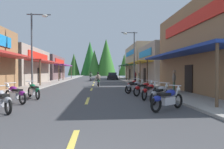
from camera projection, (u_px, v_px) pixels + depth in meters
name	position (u px, v px, depth m)	size (l,w,h in m)	color
ground	(94.00, 82.00, 29.37)	(9.39, 84.96, 0.10)	#424244
sidewalk_left	(56.00, 81.00, 28.93)	(2.51, 84.96, 0.12)	#9E9991
sidewalk_right	(132.00, 81.00, 29.81)	(2.51, 84.96, 0.12)	#9E9991
centerline_dashes	(95.00, 80.00, 33.57)	(0.16, 61.80, 0.01)	#E0C64C
storefront_left_middle	(16.00, 66.00, 24.39)	(7.80, 11.07, 4.62)	gray
storefront_left_far	(44.00, 68.00, 37.79)	(8.30, 11.89, 4.64)	brown
storefront_right_middle	(167.00, 64.00, 26.60)	(8.22, 9.28, 5.31)	gray
storefront_right_far	(146.00, 63.00, 38.96)	(8.47, 13.26, 6.89)	tan
streetlamp_left	(35.00, 41.00, 16.06)	(2.02, 0.30, 6.62)	#474C51
streetlamp_right	(132.00, 51.00, 23.26)	(2.02, 0.30, 6.54)	#474C51
motorcycle_parked_right_0	(167.00, 99.00, 7.82)	(1.84, 1.26, 1.04)	black
motorcycle_parked_right_1	(160.00, 94.00, 9.55)	(1.57, 1.60, 1.04)	black
motorcycle_parked_right_2	(150.00, 91.00, 11.02)	(1.43, 1.72, 1.04)	black
motorcycle_parked_right_3	(144.00, 88.00, 12.61)	(1.79, 1.34, 1.04)	black
motorcycle_parked_right_4	(135.00, 87.00, 14.06)	(1.82, 1.29, 1.04)	black
motorcycle_parked_right_5	(133.00, 85.00, 15.68)	(1.46, 1.70, 1.04)	black
motorcycle_parked_left_0	(2.00, 100.00, 7.51)	(1.54, 1.63, 1.04)	black
motorcycle_parked_left_1	(15.00, 94.00, 9.59)	(1.68, 1.48, 1.04)	black
motorcycle_parked_left_2	(34.00, 90.00, 11.29)	(1.32, 1.80, 1.04)	black
rider_cruising_lead	(98.00, 80.00, 20.39)	(0.60, 2.14, 1.57)	black
rider_cruising_trailing	(91.00, 77.00, 31.18)	(0.60, 2.14, 1.57)	black
pedestrian_by_shop	(139.00, 76.00, 28.00)	(0.34, 0.56, 1.66)	#3F593F
pedestrian_browsing	(174.00, 80.00, 13.09)	(0.40, 0.51, 1.72)	#3F593F
pedestrian_waiting	(135.00, 76.00, 26.41)	(0.41, 0.49, 1.72)	black
parked_car_curbside	(112.00, 76.00, 37.99)	(2.25, 4.39, 1.40)	black
treeline_backdrop	(97.00, 60.00, 72.48)	(24.51, 13.14, 13.91)	#315D23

